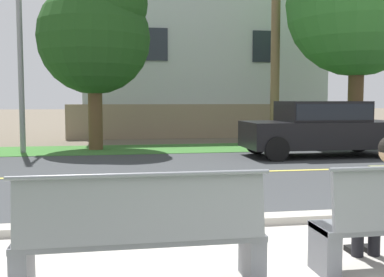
{
  "coord_description": "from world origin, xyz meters",
  "views": [
    {
      "loc": [
        -1.53,
        -3.22,
        1.58
      ],
      "look_at": [
        -0.35,
        3.6,
        1.0
      ],
      "focal_mm": 43.54,
      "sensor_mm": 36.0,
      "label": 1
    }
  ],
  "objects": [
    {
      "name": "curb_edge",
      "position": [
        0.0,
        2.35,
        0.06
      ],
      "size": [
        44.0,
        0.3,
        0.11
      ],
      "primitive_type": "cube",
      "color": "#ADA89E",
      "rests_on": "ground_plane"
    },
    {
      "name": "shade_tree_far_left",
      "position": [
        -1.93,
        11.67,
        3.75
      ],
      "size": [
        3.5,
        3.5,
        5.77
      ],
      "color": "brown",
      "rests_on": "ground_plane"
    },
    {
      "name": "house_across_street",
      "position": [
        2.51,
        18.86,
        3.8
      ],
      "size": [
        11.19,
        6.91,
        7.51
      ],
      "color": "#B7BCC1",
      "rests_on": "ground_plane"
    },
    {
      "name": "far_verge_grass",
      "position": [
        0.0,
        11.6,
        0.01
      ],
      "size": [
        48.0,
        2.8,
        0.02
      ],
      "primitive_type": "cube",
      "color": "#38702D",
      "rests_on": "ground_plane"
    },
    {
      "name": "ground_plane",
      "position": [
        0.0,
        8.0,
        0.0
      ],
      "size": [
        140.0,
        140.0,
        0.0
      ],
      "primitive_type": "plane",
      "color": "#665B4C"
    },
    {
      "name": "bench_left",
      "position": [
        -1.3,
        0.53,
        0.47
      ],
      "size": [
        2.06,
        0.48,
        1.01
      ],
      "color": "slate",
      "rests_on": "ground_plane"
    },
    {
      "name": "car_black_far",
      "position": [
        4.22,
        8.9,
        0.85
      ],
      "size": [
        4.3,
        1.86,
        1.54
      ],
      "color": "black",
      "rests_on": "ground_plane"
    },
    {
      "name": "seated_person_olive",
      "position": [
        0.97,
        0.7,
        0.68
      ],
      "size": [
        0.52,
        0.68,
        1.25
      ],
      "color": "black",
      "rests_on": "ground_plane"
    },
    {
      "name": "streetlamp",
      "position": [
        -4.14,
        11.41,
        3.78
      ],
      "size": [
        0.24,
        2.1,
        6.57
      ],
      "color": "gray",
      "rests_on": "ground_plane"
    },
    {
      "name": "road_centre_line",
      "position": [
        0.0,
        6.5,
        0.01
      ],
      "size": [
        48.0,
        0.14,
        0.01
      ],
      "primitive_type": "cube",
      "color": "#E0CC4C",
      "rests_on": "ground_plane"
    },
    {
      "name": "garden_wall",
      "position": [
        3.17,
        15.67,
        0.7
      ],
      "size": [
        13.0,
        0.36,
        1.4
      ],
      "primitive_type": "cube",
      "color": "gray",
      "rests_on": "ground_plane"
    },
    {
      "name": "street_asphalt",
      "position": [
        0.0,
        6.5,
        0.0
      ],
      "size": [
        52.0,
        8.0,
        0.01
      ],
      "primitive_type": "cube",
      "color": "#383A3D",
      "rests_on": "ground_plane"
    }
  ]
}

